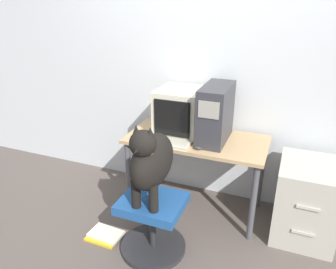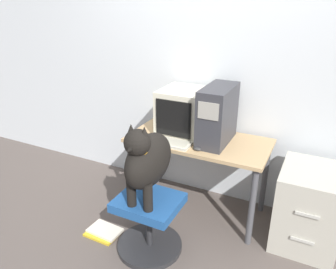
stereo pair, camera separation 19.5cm
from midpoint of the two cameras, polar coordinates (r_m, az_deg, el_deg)
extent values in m
plane|color=#564C47|center=(3.00, 0.87, -15.63)|extent=(12.00, 12.00, 0.00)
cube|color=silver|center=(3.02, 5.64, 12.05)|extent=(8.00, 0.05, 2.60)
cube|color=tan|center=(2.87, 3.10, -0.92)|extent=(1.21, 0.60, 0.03)
cylinder|color=#4C4C51|center=(3.04, -8.68, -7.34)|extent=(0.05, 0.05, 0.69)
cylinder|color=#4C4C51|center=(2.72, 12.56, -11.69)|extent=(0.05, 0.05, 0.69)
cylinder|color=#4C4C51|center=(3.42, -4.53, -3.44)|extent=(0.05, 0.05, 0.69)
cylinder|color=#4C4C51|center=(3.14, 14.18, -6.74)|extent=(0.05, 0.05, 0.69)
cube|color=beige|center=(2.92, 0.27, 4.10)|extent=(0.39, 0.42, 0.40)
cube|color=black|center=(2.73, -1.38, 2.74)|extent=(0.32, 0.01, 0.31)
cube|color=#333338|center=(2.75, 6.29, 3.62)|extent=(0.22, 0.47, 0.48)
cube|color=#9E998E|center=(2.50, 4.87, 4.23)|extent=(0.16, 0.01, 0.13)
cube|color=beige|center=(2.75, -2.38, -1.39)|extent=(0.41, 0.16, 0.02)
cube|color=beige|center=(2.74, -2.38, -1.12)|extent=(0.38, 0.13, 0.00)
ellipsoid|color=#333333|center=(2.64, 3.06, -2.40)|extent=(0.07, 0.04, 0.03)
cylinder|color=#262628|center=(2.78, -4.71, -18.85)|extent=(0.52, 0.52, 0.04)
cylinder|color=#262628|center=(2.65, -4.85, -15.67)|extent=(0.05, 0.05, 0.36)
cube|color=#1E4C8C|center=(2.52, -5.02, -11.90)|extent=(0.47, 0.40, 0.07)
ellipsoid|color=black|center=(2.36, -5.09, -4.69)|extent=(0.25, 0.52, 0.39)
cylinder|color=black|center=(2.38, -7.97, -10.27)|extent=(0.07, 0.07, 0.21)
cylinder|color=black|center=(2.33, -4.98, -11.02)|extent=(0.07, 0.07, 0.21)
sphere|color=black|center=(2.16, -6.98, -1.60)|extent=(0.18, 0.18, 0.18)
cone|color=black|center=(2.10, -8.03, -2.83)|extent=(0.08, 0.09, 0.08)
cone|color=black|center=(2.15, -8.15, 0.60)|extent=(0.06, 0.06, 0.08)
cone|color=black|center=(2.11, -5.75, 0.21)|extent=(0.06, 0.06, 0.08)
torus|color=orange|center=(2.20, -6.61, -3.00)|extent=(0.13, 0.13, 0.02)
cube|color=#B7B2A3|center=(2.92, 21.15, -10.74)|extent=(0.48, 0.55, 0.65)
cube|color=beige|center=(2.62, 21.28, -11.92)|extent=(0.17, 0.01, 0.02)
cube|color=beige|center=(2.75, 20.57, -15.84)|extent=(0.17, 0.01, 0.02)
cube|color=gold|center=(2.94, -13.09, -17.00)|extent=(0.27, 0.20, 0.02)
cube|color=silver|center=(2.94, -12.73, -16.54)|extent=(0.29, 0.19, 0.02)
camera|label=1|loc=(0.10, -92.12, -0.91)|focal=35.00mm
camera|label=2|loc=(0.10, 87.88, 0.91)|focal=35.00mm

